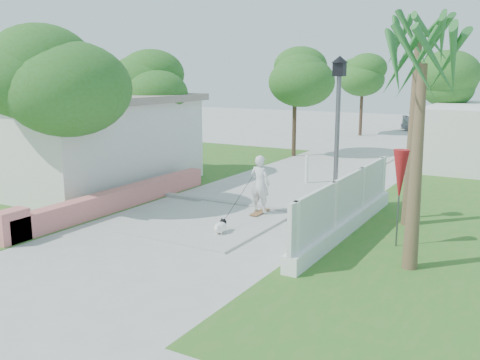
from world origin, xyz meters
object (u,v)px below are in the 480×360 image
Objects in this scene: street_lamp at (337,135)px; dog at (221,227)px; skateboarder at (249,191)px; parked_car at (435,121)px; patio_umbrella at (400,176)px; bollard at (307,169)px.

dog is at bearing -133.14° from street_lamp.
skateboarder is 0.55× the size of parked_car.
street_lamp is 1.93× the size of patio_umbrella.
skateboarder is (-2.24, -0.67, -1.62)m from street_lamp.
patio_umbrella is at bearing 176.90° from skateboarder.
parked_car is at bearing -89.38° from skateboarder.
street_lamp is at bearing 152.24° from patio_umbrella.
patio_umbrella is (1.90, -1.00, -0.74)m from street_lamp.
skateboarder is (0.46, -5.17, 0.22)m from bollard.
bollard is at bearing 129.91° from patio_umbrella.
patio_umbrella is 4.25m from skateboarder.
skateboarder reaches higher than parked_car.
bollard is at bearing 82.56° from dog.
dog is (0.09, -1.62, -0.59)m from skateboarder.
parked_car is at bearing 98.27° from patio_umbrella.
dog is at bearing 171.57° from parked_car.
street_lamp is 7.62× the size of dog.
dog is at bearing -85.39° from bollard.
street_lamp is at bearing 176.46° from parked_car.
skateboarder is at bearing 175.46° from patio_umbrella.
patio_umbrella is 4.50m from dog.
parked_car is at bearing 77.35° from dog.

